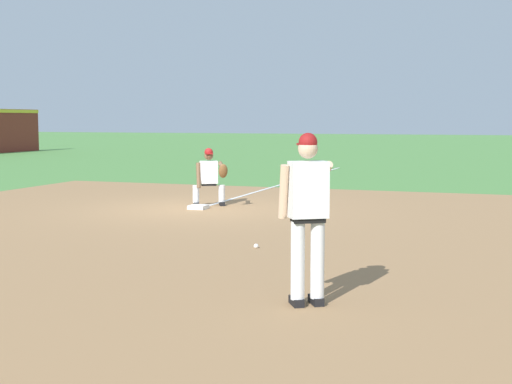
{
  "coord_description": "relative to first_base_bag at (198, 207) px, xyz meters",
  "views": [
    {
      "loc": [
        -14.47,
        -6.43,
        2.0
      ],
      "look_at": [
        -5.05,
        -3.13,
        0.98
      ],
      "focal_mm": 50.0,
      "sensor_mm": 36.0,
      "label": 1
    }
  ],
  "objects": [
    {
      "name": "pitcher",
      "position": [
        -7.17,
        -4.46,
        1.01
      ],
      "size": [
        0.84,
        0.57,
        1.86
      ],
      "color": "black",
      "rests_on": "ground"
    },
    {
      "name": "ground_plane",
      "position": [
        0.0,
        0.0,
        -0.04
      ],
      "size": [
        160.0,
        160.0,
        0.0
      ],
      "primitive_type": "plane",
      "color": "#518942"
    },
    {
      "name": "baseball",
      "position": [
        -4.17,
        -2.82,
        -0.01
      ],
      "size": [
        0.07,
        0.07,
        0.07
      ],
      "primitive_type": "sphere",
      "color": "white",
      "rests_on": "ground"
    },
    {
      "name": "infield_dirt_patch",
      "position": [
        -3.61,
        -2.24,
        -0.04
      ],
      "size": [
        18.0,
        18.0,
        0.01
      ],
      "primitive_type": "cube",
      "color": "#9E754C",
      "rests_on": "ground"
    },
    {
      "name": "foul_line_stripe",
      "position": [
        7.15,
        0.0,
        -0.04
      ],
      "size": [
        14.3,
        0.1,
        0.0
      ],
      "primitive_type": "cube",
      "color": "white",
      "rests_on": "ground"
    },
    {
      "name": "first_base_bag",
      "position": [
        0.0,
        0.0,
        0.0
      ],
      "size": [
        0.38,
        0.38,
        0.09
      ],
      "primitive_type": "cube",
      "color": "white",
      "rests_on": "ground"
    },
    {
      "name": "first_baseman",
      "position": [
        0.59,
        -0.04,
        0.69
      ],
      "size": [
        0.82,
        1.02,
        1.34
      ],
      "color": "black",
      "rests_on": "ground"
    }
  ]
}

